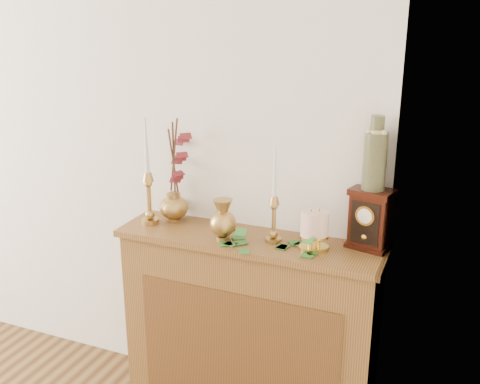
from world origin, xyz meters
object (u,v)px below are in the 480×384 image
at_px(candlestick_left, 149,190).
at_px(mantel_clock, 370,220).
at_px(ginger_jar, 179,173).
at_px(bud_vase, 223,221).
at_px(candlestick_center, 274,212).
at_px(ceramic_vase, 375,157).

relative_size(candlestick_left, mantel_clock, 1.95).
height_order(candlestick_left, mantel_clock, candlestick_left).
height_order(candlestick_left, ginger_jar, candlestick_left).
xyz_separation_m(bud_vase, ginger_jar, (-0.31, 0.18, 0.14)).
xyz_separation_m(candlestick_left, bud_vase, (0.42, -0.06, -0.07)).
bearing_deg(ginger_jar, mantel_clock, -0.50).
distance_m(candlestick_center, bud_vase, 0.23).
xyz_separation_m(candlestick_left, mantel_clock, (1.04, 0.11, -0.04)).
bearing_deg(candlestick_left, ginger_jar, 48.03).
height_order(ginger_jar, mantel_clock, ginger_jar).
xyz_separation_m(bud_vase, ceramic_vase, (0.62, 0.17, 0.31)).
bearing_deg(candlestick_center, ginger_jar, 168.77).
bearing_deg(ceramic_vase, ginger_jar, 179.65).
distance_m(candlestick_center, ceramic_vase, 0.49).
bearing_deg(candlestick_left, candlestick_center, 1.03).
xyz_separation_m(candlestick_center, bud_vase, (-0.21, -0.07, -0.05)).
bearing_deg(mantel_clock, bud_vase, -150.62).
bearing_deg(candlestick_center, candlestick_left, -178.97).
bearing_deg(candlestick_left, mantel_clock, 5.95).
bearing_deg(bud_vase, ceramic_vase, 15.65).
relative_size(bud_vase, ceramic_vase, 0.62).
height_order(bud_vase, mantel_clock, mantel_clock).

